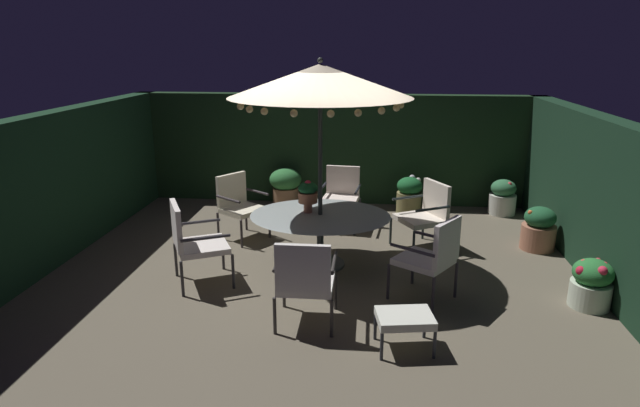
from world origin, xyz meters
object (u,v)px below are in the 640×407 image
object	(u,v)px
patio_umbrella	(320,81)
patio_chair_east	(239,202)
potted_plant_back_center	(591,283)
patio_dining_table	(320,223)
potted_plant_back_left	(409,195)
patio_chair_north	(426,211)
patio_chair_southeast	(192,239)
patio_chair_south	(305,278)
patio_chair_southwest	(432,254)
patio_chair_northeast	(341,193)
potted_plant_left_near	(539,229)
potted_plant_right_far	(286,185)
centerpiece_planter	(308,193)
ottoman_footrest	(405,319)
potted_plant_right_near	(503,197)

from	to	relation	value
patio_umbrella	patio_chair_east	distance (m)	2.46
patio_chair_east	potted_plant_back_center	size ratio (longest dim) A/B	1.72
patio_dining_table	potted_plant_back_left	distance (m)	2.79
patio_chair_north	patio_chair_southeast	bearing A→B (deg)	-152.04
patio_chair_south	potted_plant_back_center	size ratio (longest dim) A/B	1.74
patio_chair_southwest	potted_plant_back_left	world-z (taller)	patio_chair_southwest
patio_chair_northeast	potted_plant_left_near	world-z (taller)	patio_chair_northeast
potted_plant_back_left	potted_plant_right_far	bearing A→B (deg)	174.78
potted_plant_right_far	patio_dining_table	bearing A→B (deg)	-71.21
patio_umbrella	centerpiece_planter	distance (m)	1.44
potted_plant_right_far	patio_chair_southwest	bearing A→B (deg)	-57.74
centerpiece_planter	patio_chair_north	distance (m)	1.80
patio_chair_southeast	ottoman_footrest	bearing A→B (deg)	-26.26
centerpiece_planter	potted_plant_back_left	world-z (taller)	centerpiece_planter
patio_dining_table	patio_chair_north	bearing A→B (deg)	28.99
centerpiece_planter	patio_chair_southeast	world-z (taller)	centerpiece_planter
patio_chair_east	patio_chair_south	world-z (taller)	patio_chair_south
patio_chair_north	patio_chair_southeast	world-z (taller)	patio_chair_southeast
patio_chair_northeast	potted_plant_back_left	bearing A→B (deg)	36.48
patio_chair_southeast	patio_chair_south	distance (m)	1.73
potted_plant_right_near	patio_chair_north	bearing A→B (deg)	-129.70
patio_chair_northeast	patio_chair_southwest	bearing A→B (deg)	-64.93
patio_umbrella	potted_plant_right_near	distance (m)	4.39
patio_chair_southeast	patio_chair_southwest	xyz separation A→B (m)	(2.82, -0.17, -0.01)
patio_chair_south	potted_plant_back_left	bearing A→B (deg)	72.65
patio_chair_east	patio_chair_north	bearing A→B (deg)	-3.18
patio_chair_south	potted_plant_back_center	world-z (taller)	patio_chair_south
patio_umbrella	potted_plant_back_left	size ratio (longest dim) A/B	4.18
patio_umbrella	patio_chair_southwest	xyz separation A→B (m)	(1.35, -0.92, -1.82)
ottoman_footrest	centerpiece_planter	bearing A→B (deg)	120.09
potted_plant_right_far	potted_plant_back_left	bearing A→B (deg)	-5.22
potted_plant_right_near	potted_plant_right_far	bearing A→B (deg)	178.40
patio_chair_northeast	potted_plant_right_near	xyz separation A→B (m)	(2.72, 0.93, -0.25)
centerpiece_planter	patio_chair_northeast	world-z (taller)	centerpiece_planter
patio_chair_south	potted_plant_left_near	distance (m)	3.95
potted_plant_left_near	patio_umbrella	bearing A→B (deg)	-163.57
patio_chair_northeast	potted_plant_back_left	distance (m)	1.42
potted_plant_back_center	potted_plant_right_far	bearing A→B (deg)	138.66
patio_umbrella	potted_plant_back_center	world-z (taller)	patio_umbrella
potted_plant_back_center	patio_umbrella	bearing A→B (deg)	164.32
patio_chair_north	centerpiece_planter	bearing A→B (deg)	-155.76
patio_dining_table	potted_plant_right_near	bearing A→B (deg)	41.44
ottoman_footrest	potted_plant_right_far	xyz separation A→B (m)	(-1.91, 4.62, 0.07)
patio_chair_northeast	patio_chair_southeast	distance (m)	2.87
patio_chair_east	centerpiece_planter	bearing A→B (deg)	-37.00
potted_plant_back_left	potted_plant_right_near	bearing A→B (deg)	3.40
patio_dining_table	centerpiece_planter	xyz separation A→B (m)	(-0.17, 0.07, 0.38)
patio_chair_north	ottoman_footrest	world-z (taller)	patio_chair_north
patio_chair_east	potted_plant_back_center	xyz separation A→B (m)	(4.43, -1.82, -0.27)
patio_dining_table	patio_chair_southwest	world-z (taller)	patio_chair_southwest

